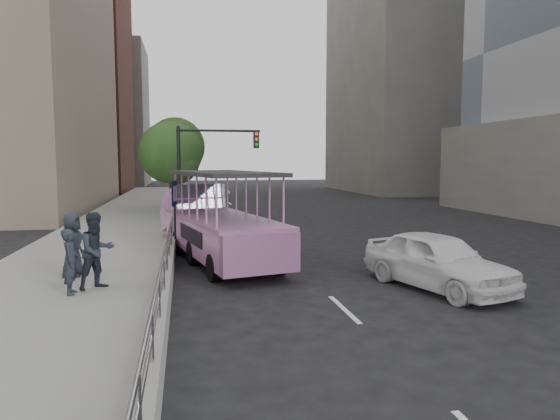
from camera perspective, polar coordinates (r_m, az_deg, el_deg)
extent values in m
plane|color=black|center=(13.65, 0.62, -9.10)|extent=(160.00, 160.00, 0.00)
cube|color=gray|center=(23.39, -18.41, -2.84)|extent=(5.50, 80.00, 0.30)
cube|color=#9B9B96|center=(15.24, -12.54, -5.83)|extent=(0.24, 30.00, 0.36)
cylinder|color=#A6A6AA|center=(5.54, -15.90, -20.89)|extent=(0.07, 0.07, 0.70)
cylinder|color=#A6A6AA|center=(7.38, -14.50, -13.99)|extent=(0.07, 0.07, 0.70)
cylinder|color=#A6A6AA|center=(9.28, -13.71, -9.88)|extent=(0.07, 0.07, 0.70)
cylinder|color=#A6A6AA|center=(11.22, -13.20, -7.17)|extent=(0.07, 0.07, 0.70)
cylinder|color=#A6A6AA|center=(13.18, -12.85, -5.27)|extent=(0.07, 0.07, 0.70)
cylinder|color=#A6A6AA|center=(15.15, -12.59, -3.86)|extent=(0.07, 0.07, 0.70)
cylinder|color=#A6A6AA|center=(17.12, -12.39, -2.77)|extent=(0.07, 0.07, 0.70)
cylinder|color=#A6A6AA|center=(19.10, -12.23, -1.91)|extent=(0.07, 0.07, 0.70)
cylinder|color=#A6A6AA|center=(21.09, -12.10, -1.22)|extent=(0.07, 0.07, 0.70)
cylinder|color=#A6A6AA|center=(23.08, -11.99, -0.64)|extent=(0.07, 0.07, 0.70)
cylinder|color=#A6A6AA|center=(25.07, -11.90, -0.15)|extent=(0.07, 0.07, 0.70)
cylinder|color=#A6A6AA|center=(15.15, -12.59, -3.86)|extent=(0.06, 22.00, 0.06)
cylinder|color=#A6A6AA|center=(15.10, -12.61, -2.62)|extent=(0.06, 22.00, 0.06)
cylinder|color=black|center=(14.57, -7.48, -6.57)|extent=(0.49, 0.86, 0.81)
cylinder|color=black|center=(15.22, -0.25, -5.99)|extent=(0.49, 0.86, 0.81)
cylinder|color=black|center=(16.96, -9.87, -4.87)|extent=(0.49, 0.86, 0.81)
cylinder|color=black|center=(17.53, -3.54, -4.46)|extent=(0.49, 0.86, 0.81)
cylinder|color=black|center=(19.39, -11.66, -3.59)|extent=(0.49, 0.86, 0.81)
cylinder|color=black|center=(19.89, -6.05, -3.28)|extent=(0.49, 0.86, 0.81)
cube|color=#D084C3|center=(17.31, -6.85, -2.88)|extent=(3.84, 7.72, 1.13)
cube|color=#D084C3|center=(21.43, -10.21, -0.69)|extent=(2.58, 2.36, 1.41)
cylinder|color=#D084C3|center=(22.15, -10.68, 0.20)|extent=(2.21, 1.09, 2.12)
cube|color=#915585|center=(13.73, -2.19, -5.06)|extent=(2.27, 0.81, 1.13)
cube|color=#915585|center=(17.23, -6.87, -0.85)|extent=(4.01, 8.01, 0.11)
cube|color=#252527|center=(16.78, -6.57, 4.18)|extent=(3.65, 6.34, 0.13)
cube|color=gray|center=(19.82, -9.19, 1.56)|extent=(2.07, 0.65, 0.95)
cube|color=#D084C3|center=(20.23, -9.47, 0.86)|extent=(2.14, 1.32, 0.45)
imported|color=white|center=(14.27, 17.50, -5.50)|extent=(3.11, 4.92, 1.56)
imported|color=#20272F|center=(12.90, -22.83, -5.45)|extent=(0.43, 0.61, 1.58)
imported|color=#20272F|center=(13.20, -20.23, -4.38)|extent=(1.18, 1.15, 1.91)
imported|color=#20272F|center=(14.90, -22.63, -3.68)|extent=(0.70, 0.94, 1.75)
cylinder|color=black|center=(18.36, -11.92, -1.43)|extent=(0.08, 0.08, 2.51)
cube|color=navy|center=(18.26, -11.99, 1.86)|extent=(0.19, 0.61, 0.91)
cube|color=white|center=(18.26, -11.89, 1.86)|extent=(0.12, 0.39, 0.55)
cylinder|color=black|center=(25.46, -11.46, 3.53)|extent=(0.18, 0.18, 5.20)
cylinder|color=black|center=(25.55, -7.02, 8.99)|extent=(4.20, 0.12, 0.12)
cube|color=black|center=(25.72, -2.74, 8.00)|extent=(0.28, 0.22, 0.85)
sphere|color=red|center=(25.61, -2.70, 8.68)|extent=(0.16, 0.16, 0.16)
cylinder|color=#332417|center=(29.01, -12.33, 1.66)|extent=(0.22, 0.22, 3.08)
sphere|color=#2B4F1F|center=(28.96, -12.43, 6.44)|extent=(3.52, 3.52, 3.52)
sphere|color=#2B4F1F|center=(28.64, -11.62, 5.36)|extent=(2.42, 2.42, 2.42)
cylinder|color=#332417|center=(34.99, -11.76, 2.64)|extent=(0.22, 0.22, 3.47)
sphere|color=#2B4F1F|center=(34.96, -11.85, 7.11)|extent=(3.97, 3.97, 3.97)
sphere|color=#2B4F1F|center=(34.64, -11.17, 6.11)|extent=(2.73, 2.73, 2.73)
cube|color=brown|center=(63.57, -25.45, 13.68)|extent=(18.00, 16.00, 26.00)
cube|color=gray|center=(63.21, 17.11, 16.78)|extent=(20.00, 20.00, 32.00)
cube|color=gray|center=(78.37, -20.94, 10.00)|extent=(16.00, 14.00, 20.00)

